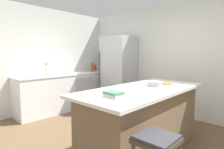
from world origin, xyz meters
name	(u,v)px	position (x,y,z in m)	size (l,w,h in m)	color
ground_plane	(100,145)	(0.00, 0.00, 0.00)	(7.20, 7.20, 0.00)	brown
wall_rear	(168,60)	(0.00, 2.25, 1.30)	(6.00, 0.10, 2.60)	silver
wall_left	(31,60)	(-2.45, 0.00, 1.30)	(0.10, 6.00, 2.60)	silver
counter_run_left	(68,91)	(-2.10, 0.79, 0.47)	(0.63, 2.66, 0.93)	white
kitchen_island	(143,118)	(0.54, 0.38, 0.47)	(0.97, 2.20, 0.93)	#7A6047
refrigerator	(119,72)	(-1.23, 1.85, 0.96)	(0.83, 0.74, 1.91)	#B7BABF
bar_stool	(156,149)	(1.23, -0.44, 0.56)	(0.36, 0.36, 0.69)	#473828
sink_faucet	(56,68)	(-2.14, 0.47, 1.09)	(0.15, 0.05, 0.30)	silver
flower_vase	(47,71)	(-2.02, 0.17, 1.04)	(0.08, 0.08, 0.31)	silver
paper_towel_roll	(67,69)	(-2.09, 0.77, 1.07)	(0.14, 0.14, 0.31)	gray
soda_bottle	(103,66)	(-2.01, 1.99, 1.08)	(0.08, 0.08, 0.36)	silver
gin_bottle	(100,68)	(-2.06, 1.90, 1.05)	(0.08, 0.08, 0.28)	#8CB79E
vinegar_bottle	(95,68)	(-2.17, 1.81, 1.03)	(0.06, 0.06, 0.25)	#994C23
syrup_bottle	(92,68)	(-2.17, 1.71, 1.05)	(0.07, 0.07, 0.28)	#5B3319
hot_sauce_bottle	(93,69)	(-2.07, 1.63, 1.02)	(0.05, 0.05, 0.22)	red
cookbook_stack	(114,94)	(0.60, -0.34, 0.96)	(0.22, 0.17, 0.06)	silver
mixing_bowl	(155,84)	(0.55, 0.68, 0.97)	(0.23, 0.23, 0.07)	#B2B5BA
cutting_board	(163,83)	(0.54, 0.99, 0.94)	(0.31, 0.25, 0.02)	#9E7042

